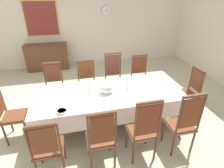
{
  "coord_description": "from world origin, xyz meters",
  "views": [
    {
      "loc": [
        -0.64,
        -3.3,
        2.59
      ],
      "look_at": [
        0.07,
        -0.26,
        0.95
      ],
      "focal_mm": 29.15,
      "sensor_mm": 36.0,
      "label": 1
    }
  ],
  "objects_px": {
    "dining_table": "(109,95)",
    "chair_north_d": "(140,75)",
    "chair_south_a": "(48,147)",
    "chair_south_d": "(183,122)",
    "sideboard": "(47,57)",
    "framed_painting": "(41,19)",
    "spoon_secondary": "(154,76)",
    "bowl_near_left": "(62,111)",
    "chair_south_c": "(144,129)",
    "bowl_near_right": "(150,76)",
    "mounted_clock": "(106,11)",
    "chair_north_a": "(54,85)",
    "chair_south_b": "(101,137)",
    "chair_head_west": "(10,114)",
    "chair_head_east": "(189,90)",
    "candlestick_east": "(128,84)",
    "soup_tureen": "(107,87)",
    "chair_north_c": "(114,77)",
    "candlestick_west": "(89,88)",
    "chair_north_b": "(87,81)",
    "spoon_primary": "(54,112)"
  },
  "relations": [
    {
      "from": "chair_head_west",
      "to": "chair_head_east",
      "type": "distance_m",
      "value": 3.7
    },
    {
      "from": "chair_head_east",
      "to": "spoon_secondary",
      "type": "height_order",
      "value": "chair_head_east"
    },
    {
      "from": "spoon_secondary",
      "to": "bowl_near_left",
      "type": "bearing_deg",
      "value": -169.13
    },
    {
      "from": "chair_south_a",
      "to": "chair_south_d",
      "type": "bearing_deg",
      "value": -0.22
    },
    {
      "from": "spoon_secondary",
      "to": "chair_south_b",
      "type": "bearing_deg",
      "value": -149.71
    },
    {
      "from": "chair_north_b",
      "to": "soup_tureen",
      "type": "xyz_separation_m",
      "value": [
        0.3,
        -0.99,
        0.32
      ]
    },
    {
      "from": "chair_head_west",
      "to": "spoon_secondary",
      "type": "bearing_deg",
      "value": 98.95
    },
    {
      "from": "chair_south_c",
      "to": "spoon_primary",
      "type": "distance_m",
      "value": 1.48
    },
    {
      "from": "chair_south_d",
      "to": "mounted_clock",
      "type": "relative_size",
      "value": 3.62
    },
    {
      "from": "chair_head_east",
      "to": "sideboard",
      "type": "height_order",
      "value": "chair_head_east"
    },
    {
      "from": "chair_south_b",
      "to": "chair_north_a",
      "type": "bearing_deg",
      "value": 111.66
    },
    {
      "from": "chair_south_d",
      "to": "bowl_near_left",
      "type": "xyz_separation_m",
      "value": [
        -1.95,
        0.52,
        0.19
      ]
    },
    {
      "from": "chair_south_c",
      "to": "bowl_near_left",
      "type": "distance_m",
      "value": 1.36
    },
    {
      "from": "chair_south_c",
      "to": "bowl_near_left",
      "type": "height_order",
      "value": "chair_south_c"
    },
    {
      "from": "chair_south_d",
      "to": "framed_painting",
      "type": "xyz_separation_m",
      "value": [
        -2.54,
        4.68,
        1.09
      ]
    },
    {
      "from": "mounted_clock",
      "to": "chair_north_a",
      "type": "bearing_deg",
      "value": -124.21
    },
    {
      "from": "chair_south_b",
      "to": "sideboard",
      "type": "height_order",
      "value": "chair_south_b"
    },
    {
      "from": "candlestick_east",
      "to": "chair_north_a",
      "type": "bearing_deg",
      "value": 146.76
    },
    {
      "from": "bowl_near_left",
      "to": "bowl_near_right",
      "type": "distance_m",
      "value": 2.17
    },
    {
      "from": "chair_north_d",
      "to": "candlestick_west",
      "type": "distance_m",
      "value": 1.79
    },
    {
      "from": "dining_table",
      "to": "chair_north_a",
      "type": "bearing_deg",
      "value": 138.54
    },
    {
      "from": "chair_north_b",
      "to": "chair_north_c",
      "type": "relative_size",
      "value": 0.89
    },
    {
      "from": "chair_north_b",
      "to": "soup_tureen",
      "type": "bearing_deg",
      "value": 106.83
    },
    {
      "from": "chair_head_west",
      "to": "chair_head_east",
      "type": "xyz_separation_m",
      "value": [
        3.7,
        -0.0,
        0.01
      ]
    },
    {
      "from": "chair_south_d",
      "to": "sideboard",
      "type": "relative_size",
      "value": 0.85
    },
    {
      "from": "dining_table",
      "to": "chair_north_d",
      "type": "xyz_separation_m",
      "value": [
        1.06,
        0.99,
        -0.13
      ]
    },
    {
      "from": "candlestick_east",
      "to": "sideboard",
      "type": "distance_m",
      "value": 3.93
    },
    {
      "from": "dining_table",
      "to": "sideboard",
      "type": "bearing_deg",
      "value": 113.22
    },
    {
      "from": "dining_table",
      "to": "chair_head_east",
      "type": "relative_size",
      "value": 2.63
    },
    {
      "from": "chair_south_a",
      "to": "chair_south_b",
      "type": "relative_size",
      "value": 0.95
    },
    {
      "from": "chair_south_c",
      "to": "bowl_near_right",
      "type": "relative_size",
      "value": 6.59
    },
    {
      "from": "soup_tureen",
      "to": "bowl_near_right",
      "type": "height_order",
      "value": "soup_tureen"
    },
    {
      "from": "bowl_near_left",
      "to": "sideboard",
      "type": "bearing_deg",
      "value": 98.44
    },
    {
      "from": "chair_north_c",
      "to": "bowl_near_right",
      "type": "distance_m",
      "value": 0.92
    },
    {
      "from": "chair_north_a",
      "to": "chair_south_b",
      "type": "xyz_separation_m",
      "value": [
        0.79,
        -1.98,
        0.02
      ]
    },
    {
      "from": "sideboard",
      "to": "framed_painting",
      "type": "bearing_deg",
      "value": -88.28
    },
    {
      "from": "candlestick_east",
      "to": "sideboard",
      "type": "relative_size",
      "value": 0.23
    },
    {
      "from": "chair_north_c",
      "to": "candlestick_west",
      "type": "xyz_separation_m",
      "value": [
        -0.74,
        -0.99,
        0.3
      ]
    },
    {
      "from": "chair_north_b",
      "to": "sideboard",
      "type": "bearing_deg",
      "value": -65.0
    },
    {
      "from": "soup_tureen",
      "to": "sideboard",
      "type": "bearing_deg",
      "value": 112.75
    },
    {
      "from": "chair_south_b",
      "to": "spoon_secondary",
      "type": "distance_m",
      "value": 2.12
    },
    {
      "from": "dining_table",
      "to": "bowl_near_left",
      "type": "bearing_deg",
      "value": -151.99
    },
    {
      "from": "chair_head_west",
      "to": "bowl_near_right",
      "type": "distance_m",
      "value": 2.96
    },
    {
      "from": "dining_table",
      "to": "chair_south_b",
      "type": "height_order",
      "value": "chair_south_b"
    },
    {
      "from": "chair_north_a",
      "to": "soup_tureen",
      "type": "bearing_deg",
      "value": 137.68
    },
    {
      "from": "chair_south_d",
      "to": "mounted_clock",
      "type": "height_order",
      "value": "mounted_clock"
    },
    {
      "from": "chair_south_b",
      "to": "chair_south_c",
      "type": "relative_size",
      "value": 0.94
    },
    {
      "from": "chair_south_a",
      "to": "chair_head_east",
      "type": "relative_size",
      "value": 0.99
    },
    {
      "from": "spoon_secondary",
      "to": "sideboard",
      "type": "height_order",
      "value": "sideboard"
    },
    {
      "from": "sideboard",
      "to": "framed_painting",
      "type": "distance_m",
      "value": 1.28
    }
  ]
}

